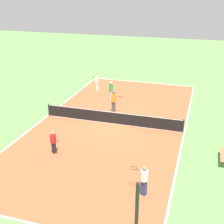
# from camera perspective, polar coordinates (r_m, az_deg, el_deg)

# --- Properties ---
(ground_plane) EXTENTS (80.00, 80.00, 0.00)m
(ground_plane) POSITION_cam_1_polar(r_m,az_deg,el_deg) (22.43, -0.00, -2.13)
(ground_plane) COLOR #60934C
(court_surface) EXTENTS (10.31, 21.47, 0.02)m
(court_surface) POSITION_cam_1_polar(r_m,az_deg,el_deg) (22.43, -0.00, -2.10)
(court_surface) COLOR #B75633
(court_surface) RESTS_ON ground_plane
(tennis_net) EXTENTS (10.11, 0.10, 0.95)m
(tennis_net) POSITION_cam_1_polar(r_m,az_deg,el_deg) (22.23, -0.00, -0.94)
(tennis_net) COLOR black
(tennis_net) RESTS_ON court_surface
(bench) EXTENTS (0.36, 1.71, 0.45)m
(bench) POSITION_cam_1_polar(r_m,az_deg,el_deg) (18.74, 19.69, -7.43)
(bench) COLOR olive
(bench) RESTS_ON ground_plane
(player_far_white) EXTENTS (0.93, 0.85, 1.51)m
(player_far_white) POSITION_cam_1_polar(r_m,az_deg,el_deg) (29.11, -2.80, 5.49)
(player_far_white) COLOR white
(player_far_white) RESTS_ON court_surface
(player_far_green) EXTENTS (0.51, 0.51, 1.76)m
(player_far_green) POSITION_cam_1_polar(r_m,az_deg,el_deg) (26.42, -0.16, 4.11)
(player_far_green) COLOR white
(player_far_green) RESTS_ON court_surface
(player_coach_red) EXTENTS (0.91, 0.88, 1.38)m
(player_coach_red) POSITION_cam_1_polar(r_m,az_deg,el_deg) (18.60, -10.68, -5.23)
(player_coach_red) COLOR black
(player_coach_red) RESTS_ON court_surface
(player_near_white) EXTENTS (0.99, 0.68, 1.58)m
(player_near_white) POSITION_cam_1_polar(r_m,az_deg,el_deg) (14.88, 5.86, -11.96)
(player_near_white) COLOR navy
(player_near_white) RESTS_ON court_surface
(player_center_orange) EXTENTS (0.97, 0.44, 1.77)m
(player_center_orange) POSITION_cam_1_polar(r_m,az_deg,el_deg) (23.97, 0.31, 2.21)
(player_center_orange) COLOR #4C4C51
(player_center_orange) RESTS_ON court_surface
(tennis_ball_right_alley) EXTENTS (0.07, 0.07, 0.07)m
(tennis_ball_right_alley) POSITION_cam_1_polar(r_m,az_deg,el_deg) (31.31, 4.74, 5.08)
(tennis_ball_right_alley) COLOR #CCE033
(tennis_ball_right_alley) RESTS_ON court_surface
(tennis_ball_near_net) EXTENTS (0.07, 0.07, 0.07)m
(tennis_ball_near_net) POSITION_cam_1_polar(r_m,az_deg,el_deg) (32.26, 2.11, 5.67)
(tennis_ball_near_net) COLOR #CCE033
(tennis_ball_near_net) RESTS_ON court_surface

